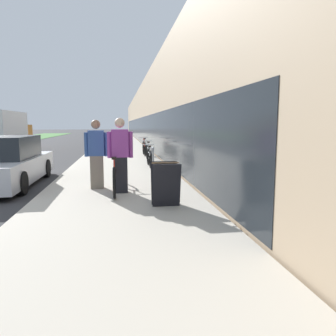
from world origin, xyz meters
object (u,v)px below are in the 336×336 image
Objects in this scene: bike_rack_hoop at (153,156)px; cruiser_bike_farthest at (144,148)px; cruiser_bike_nearest at (149,157)px; parked_sedan_curbside at (5,163)px; person_rider at (120,155)px; cruiser_bike_middle at (148,152)px; tandem_bicycle at (115,175)px; sandwich_board_sign at (166,184)px; person_bystander at (97,154)px.

bike_rack_hoop is 5.69m from cruiser_bike_farthest.
parked_sedan_curbside reaches higher than cruiser_bike_nearest.
cruiser_bike_middle is (1.29, 7.15, -0.53)m from person_rider.
tandem_bicycle reaches higher than sandwich_board_sign.
cruiser_bike_middle is 1.98× the size of sandwich_board_sign.
tandem_bicycle reaches higher than cruiser_bike_nearest.
sandwich_board_sign is at bearing -59.63° from tandem_bicycle.
tandem_bicycle is 1.58× the size of person_rider.
bike_rack_hoop is 5.30m from sandwich_board_sign.
person_bystander is 0.99× the size of cruiser_bike_middle.
person_bystander reaches higher than sandwich_board_sign.
person_rider is at bearing -68.66° from tandem_bicycle.
person_rider is at bearing -100.19° from cruiser_bike_middle.
person_bystander is at bearing -102.00° from cruiser_bike_farthest.
tandem_bicycle is 3.18× the size of sandwich_board_sign.
cruiser_bike_middle is 0.38× the size of parked_sedan_curbside.
tandem_bicycle is at bearing -101.91° from cruiser_bike_middle.
parked_sedan_curbside is (-4.41, -2.90, 0.18)m from cruiser_bike_nearest.
person_rider reaches higher than tandem_bicycle.
tandem_bicycle is 3.38× the size of bike_rack_hoop.
person_rider reaches higher than cruiser_bike_middle.
cruiser_bike_middle is at bearing 79.81° from person_rider.
cruiser_bike_farthest is at bearing 87.98° from sandwich_board_sign.
person_bystander reaches higher than bike_rack_hoop.
person_bystander is 1.05× the size of cruiser_bike_nearest.
person_bystander is 4.60m from cruiser_bike_nearest.
person_rider reaches higher than sandwich_board_sign.
cruiser_bike_nearest is 4.71m from cruiser_bike_farthest.
cruiser_bike_nearest is 6.28m from sandwich_board_sign.
tandem_bicycle is 0.66m from person_rider.
person_bystander reaches higher than parked_sedan_curbside.
parked_sedan_curbside is at bearing -131.25° from cruiser_bike_middle.
parked_sedan_curbside is (-3.28, 1.95, -0.37)m from person_rider.
person_rider reaches higher than cruiser_bike_nearest.
sandwich_board_sign is 0.19× the size of parked_sedan_curbside.
cruiser_bike_nearest is (1.74, 4.23, -0.53)m from person_bystander.
parked_sedan_curbside reaches higher than cruiser_bike_middle.
sandwich_board_sign is (-0.38, -8.58, 0.07)m from cruiser_bike_middle.
cruiser_bike_nearest is (1.14, 4.85, -0.55)m from person_rider.
sandwich_board_sign is (0.91, -1.42, -0.46)m from person_rider.
parked_sedan_curbside reaches higher than cruiser_bike_farthest.
tandem_bicycle is 9.30m from cruiser_bike_farthest.
parked_sedan_curbside is at bearing 149.19° from person_rider.
bike_rack_hoop is 3.29m from cruiser_bike_middle.
tandem_bicycle is 6.93m from cruiser_bike_middle.
cruiser_bike_middle is at bearing 48.75° from parked_sedan_curbside.
person_rider is 1.75m from sandwich_board_sign.
bike_rack_hoop is (1.32, 3.50, 0.13)m from tandem_bicycle.
parked_sedan_curbside is (-4.56, -5.20, 0.17)m from cruiser_bike_middle.
cruiser_bike_farthest is at bearing 88.08° from cruiser_bike_nearest.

